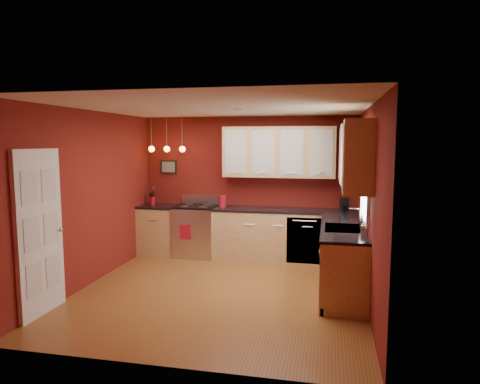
% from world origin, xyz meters
% --- Properties ---
extents(floor, '(4.20, 4.20, 0.00)m').
position_xyz_m(floor, '(0.00, 0.00, 0.00)').
color(floor, '#935B2A').
rests_on(floor, ground).
extents(ceiling, '(4.00, 4.20, 0.02)m').
position_xyz_m(ceiling, '(0.00, 0.00, 2.60)').
color(ceiling, beige).
rests_on(ceiling, wall_back).
extents(wall_back, '(4.00, 0.02, 2.60)m').
position_xyz_m(wall_back, '(0.00, 2.10, 1.30)').
color(wall_back, maroon).
rests_on(wall_back, floor).
extents(wall_front, '(4.00, 0.02, 2.60)m').
position_xyz_m(wall_front, '(0.00, -2.10, 1.30)').
color(wall_front, maroon).
rests_on(wall_front, floor).
extents(wall_left, '(0.02, 4.20, 2.60)m').
position_xyz_m(wall_left, '(-2.00, 0.00, 1.30)').
color(wall_left, maroon).
rests_on(wall_left, floor).
extents(wall_right, '(0.02, 4.20, 2.60)m').
position_xyz_m(wall_right, '(2.00, 0.00, 1.30)').
color(wall_right, maroon).
rests_on(wall_right, floor).
extents(base_cabinets_back_left, '(0.70, 0.60, 0.90)m').
position_xyz_m(base_cabinets_back_left, '(-1.65, 1.80, 0.45)').
color(base_cabinets_back_left, '#DAB975').
rests_on(base_cabinets_back_left, floor).
extents(base_cabinets_back_right, '(2.54, 0.60, 0.90)m').
position_xyz_m(base_cabinets_back_right, '(0.73, 1.80, 0.45)').
color(base_cabinets_back_right, '#DAB975').
rests_on(base_cabinets_back_right, floor).
extents(base_cabinets_right, '(0.60, 2.10, 0.90)m').
position_xyz_m(base_cabinets_right, '(1.70, 0.45, 0.45)').
color(base_cabinets_right, '#DAB975').
rests_on(base_cabinets_right, floor).
extents(counter_back_left, '(0.70, 0.62, 0.04)m').
position_xyz_m(counter_back_left, '(-1.65, 1.80, 0.92)').
color(counter_back_left, black).
rests_on(counter_back_left, base_cabinets_back_left).
extents(counter_back_right, '(2.54, 0.62, 0.04)m').
position_xyz_m(counter_back_right, '(0.73, 1.80, 0.92)').
color(counter_back_right, black).
rests_on(counter_back_right, base_cabinets_back_right).
extents(counter_right, '(0.62, 2.10, 0.04)m').
position_xyz_m(counter_right, '(1.70, 0.45, 0.92)').
color(counter_right, black).
rests_on(counter_right, base_cabinets_right).
extents(gas_range, '(0.76, 0.64, 1.11)m').
position_xyz_m(gas_range, '(-0.92, 1.80, 0.48)').
color(gas_range, silver).
rests_on(gas_range, floor).
extents(dishwasher_front, '(0.60, 0.02, 0.80)m').
position_xyz_m(dishwasher_front, '(1.10, 1.51, 0.45)').
color(dishwasher_front, silver).
rests_on(dishwasher_front, base_cabinets_back_right).
extents(sink, '(0.50, 0.70, 0.33)m').
position_xyz_m(sink, '(1.70, 0.30, 0.92)').
color(sink, gray).
rests_on(sink, counter_right).
extents(window, '(0.06, 1.02, 1.22)m').
position_xyz_m(window, '(1.97, 0.30, 1.69)').
color(window, white).
rests_on(window, wall_right).
extents(door_left_wall, '(0.12, 0.82, 2.05)m').
position_xyz_m(door_left_wall, '(-1.97, -1.20, 1.03)').
color(door_left_wall, white).
rests_on(door_left_wall, floor).
extents(upper_cabinets_back, '(2.00, 0.35, 0.90)m').
position_xyz_m(upper_cabinets_back, '(0.60, 1.93, 1.95)').
color(upper_cabinets_back, '#DAB975').
rests_on(upper_cabinets_back, wall_back).
extents(upper_cabinets_right, '(0.35, 1.95, 0.90)m').
position_xyz_m(upper_cabinets_right, '(1.82, 0.32, 1.95)').
color(upper_cabinets_right, '#DAB975').
rests_on(upper_cabinets_right, wall_right).
extents(wall_picture, '(0.32, 0.03, 0.26)m').
position_xyz_m(wall_picture, '(-1.55, 2.08, 1.65)').
color(wall_picture, black).
rests_on(wall_picture, wall_back).
extents(pendant_lights, '(0.71, 0.11, 0.66)m').
position_xyz_m(pendant_lights, '(-1.45, 1.75, 2.01)').
color(pendant_lights, gray).
rests_on(pendant_lights, ceiling).
extents(red_canister, '(0.14, 0.14, 0.21)m').
position_xyz_m(red_canister, '(-0.42, 1.81, 1.05)').
color(red_canister, '#A61123').
rests_on(red_canister, counter_back_right).
extents(red_vase, '(0.09, 0.09, 0.15)m').
position_xyz_m(red_vase, '(-1.81, 1.87, 1.01)').
color(red_vase, '#A61123').
rests_on(red_vase, counter_back_left).
extents(flowers, '(0.14, 0.14, 0.21)m').
position_xyz_m(flowers, '(-1.81, 1.87, 1.18)').
color(flowers, '#A61123').
rests_on(flowers, red_vase).
extents(coffee_maker, '(0.16, 0.16, 0.23)m').
position_xyz_m(coffee_maker, '(1.76, 1.82, 1.05)').
color(coffee_maker, black).
rests_on(coffee_maker, counter_back_right).
extents(soap_pump, '(0.09, 0.09, 0.17)m').
position_xyz_m(soap_pump, '(1.95, -0.02, 1.02)').
color(soap_pump, white).
rests_on(soap_pump, counter_right).
extents(dish_towel, '(0.20, 0.01, 0.27)m').
position_xyz_m(dish_towel, '(-1.02, 1.47, 0.52)').
color(dish_towel, '#A61123').
rests_on(dish_towel, gas_range).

